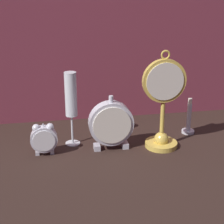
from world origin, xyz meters
name	(u,v)px	position (x,y,z in m)	size (l,w,h in m)	color
ground_plane	(116,154)	(0.00, 0.00, 0.00)	(4.00, 4.00, 0.00)	black
fabric_backdrop_drape	(100,34)	(0.00, 0.33, 0.33)	(1.32, 0.01, 0.66)	brown
pocket_watch_on_stand	(163,108)	(0.16, 0.03, 0.14)	(0.14, 0.11, 0.32)	gold
alarm_clock_twin_bell	(44,138)	(-0.22, 0.03, 0.06)	(0.08, 0.03, 0.10)	silver
mantel_clock_silver	(111,124)	(-0.01, 0.04, 0.09)	(0.14, 0.04, 0.18)	silver
champagne_flute	(71,99)	(-0.13, 0.10, 0.16)	(0.05, 0.05, 0.25)	silver
brass_candlestick	(189,122)	(0.28, 0.12, 0.04)	(0.05, 0.05, 0.13)	silver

